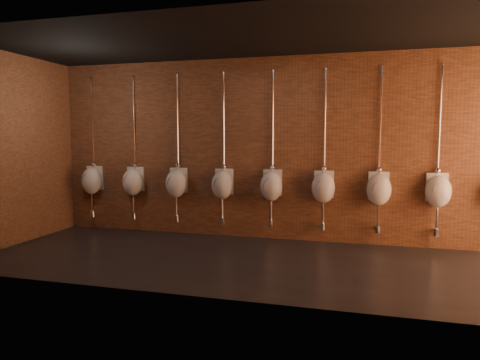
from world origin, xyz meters
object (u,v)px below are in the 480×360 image
object	(u,v)px
urinal_6	(379,189)
urinal_4	(271,186)
urinal_1	(133,181)
urinal_3	(222,184)
urinal_7	(438,191)
urinal_2	(176,183)
urinal_0	(92,180)
urinal_5	(323,187)

from	to	relation	value
urinal_6	urinal_4	bearing A→B (deg)	180.00
urinal_1	urinal_3	xyz separation A→B (m)	(1.79, 0.00, 0.00)
urinal_7	urinal_6	bearing A→B (deg)	180.00
urinal_2	urinal_7	size ratio (longest dim) A/B	1.00
urinal_1	urinal_2	world-z (taller)	same
urinal_7	urinal_1	bearing A→B (deg)	180.00
urinal_1	urinal_4	xyz separation A→B (m)	(2.68, 0.00, 0.00)
urinal_1	urinal_3	world-z (taller)	same
urinal_0	urinal_1	world-z (taller)	same
urinal_2	urinal_7	bearing A→B (deg)	0.00
urinal_3	urinal_4	xyz separation A→B (m)	(0.89, 0.00, 0.00)
urinal_5	urinal_7	world-z (taller)	same
urinal_3	urinal_5	xyz separation A→B (m)	(1.79, 0.00, 0.00)
urinal_4	urinal_3	bearing A→B (deg)	180.00
urinal_1	urinal_4	bearing A→B (deg)	0.00
urinal_0	urinal_3	distance (m)	2.68
urinal_5	urinal_7	distance (m)	1.79
urinal_4	urinal_6	size ratio (longest dim) A/B	1.00
urinal_7	urinal_4	bearing A→B (deg)	180.00
urinal_3	urinal_6	xyz separation A→B (m)	(2.68, 0.00, 0.00)
urinal_4	urinal_7	distance (m)	2.68
urinal_0	urinal_5	bearing A→B (deg)	0.00
urinal_3	urinal_6	distance (m)	2.68
urinal_0	urinal_7	xyz separation A→B (m)	(6.26, 0.00, 0.00)
urinal_4	urinal_5	distance (m)	0.89
urinal_1	urinal_5	distance (m)	3.58
urinal_1	urinal_7	world-z (taller)	same
urinal_5	urinal_6	size ratio (longest dim) A/B	1.00
urinal_1	urinal_4	distance (m)	2.68
urinal_3	urinal_5	distance (m)	1.79
urinal_7	urinal_3	bearing A→B (deg)	180.00
urinal_2	urinal_6	distance (m)	3.58
urinal_3	urinal_4	distance (m)	0.89
urinal_3	urinal_7	distance (m)	3.58
urinal_0	urinal_3	size ratio (longest dim) A/B	1.00
urinal_3	urinal_7	xyz separation A→B (m)	(3.58, 0.00, 0.00)
urinal_4	urinal_6	xyz separation A→B (m)	(1.79, 0.00, 0.00)
urinal_1	urinal_7	xyz separation A→B (m)	(5.36, 0.00, 0.00)
urinal_5	urinal_7	bearing A→B (deg)	0.00
urinal_1	urinal_4	size ratio (longest dim) A/B	1.00
urinal_3	urinal_7	world-z (taller)	same
urinal_2	urinal_5	xyz separation A→B (m)	(2.68, 0.00, 0.00)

